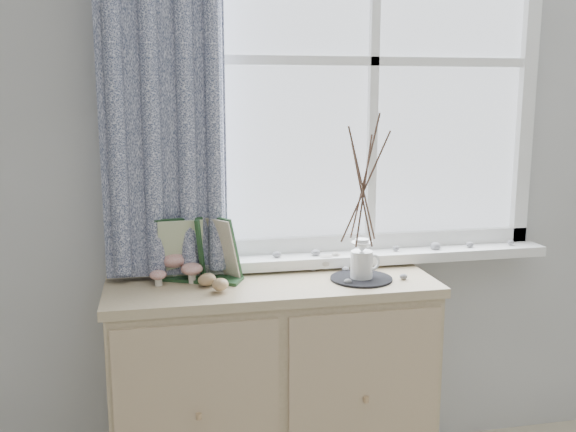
% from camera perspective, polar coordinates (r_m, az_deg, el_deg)
% --- Properties ---
extents(sideboard, '(1.20, 0.45, 0.85)m').
position_cam_1_polar(sideboard, '(2.51, -1.37, -15.14)').
color(sideboard, '#C5AC8A').
rests_on(sideboard, ground).
extents(botanical_book, '(0.37, 0.27, 0.24)m').
position_cam_1_polar(botanical_book, '(2.33, -7.76, -3.00)').
color(botanical_book, '#1E3E20').
rests_on(botanical_book, sideboard).
extents(toadstool_cluster, '(0.19, 0.17, 0.11)m').
position_cam_1_polar(toadstool_cluster, '(2.39, -9.89, -4.17)').
color(toadstool_cluster, silver).
rests_on(toadstool_cluster, sideboard).
extents(wooden_eggs, '(0.10, 0.11, 0.07)m').
position_cam_1_polar(wooden_eggs, '(2.26, -6.64, -5.84)').
color(wooden_eggs, tan).
rests_on(wooden_eggs, sideboard).
extents(songbird_figurine, '(0.14, 0.09, 0.07)m').
position_cam_1_polar(songbird_figurine, '(2.51, 3.49, -4.03)').
color(songbird_figurine, beige).
rests_on(songbird_figurine, sideboard).
extents(crocheted_doily, '(0.23, 0.23, 0.01)m').
position_cam_1_polar(crocheted_doily, '(2.39, 6.53, -5.55)').
color(crocheted_doily, black).
rests_on(crocheted_doily, sideboard).
extents(twig_pitcher, '(0.28, 0.28, 0.62)m').
position_cam_1_polar(twig_pitcher, '(2.32, 6.71, 2.84)').
color(twig_pitcher, white).
rests_on(twig_pitcher, crocheted_doily).
extents(sideboard_pebbles, '(0.33, 0.23, 0.02)m').
position_cam_1_polar(sideboard_pebbles, '(2.43, 5.71, -5.15)').
color(sideboard_pebbles, gray).
rests_on(sideboard_pebbles, sideboard).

